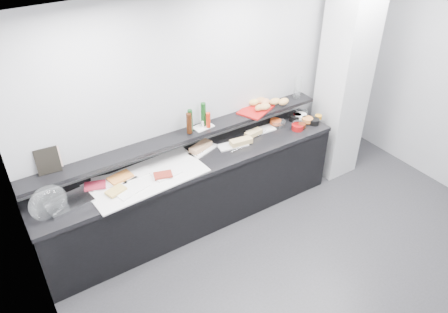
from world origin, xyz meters
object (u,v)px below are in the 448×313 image
condiment_tray (203,127)px  carafe (297,87)px  cloche_base (69,203)px  bread_tray (256,110)px  framed_print (48,161)px  sandwich_plate_mid (233,145)px

condiment_tray → carafe: bearing=-6.5°
cloche_base → carafe: (3.02, 0.19, 0.38)m
bread_tray → framed_print: bearing=154.8°
sandwich_plate_mid → framed_print: 2.03m
cloche_base → bread_tray: bearing=-3.2°
sandwich_plate_mid → carafe: (1.10, 0.18, 0.39)m
condiment_tray → bread_tray: bearing=-6.0°
bread_tray → condiment_tray: bearing=156.5°
condiment_tray → bread_tray: 0.74m
condiment_tray → bread_tray: (0.74, 0.00, 0.00)m
sandwich_plate_mid → condiment_tray: (-0.29, 0.18, 0.25)m
sandwich_plate_mid → cloche_base: bearing=-170.0°
cloche_base → carafe: size_ratio=1.41×
cloche_base → condiment_tray: size_ratio=1.83×
framed_print → bread_tray: bearing=4.5°
bread_tray → carafe: carafe is taller
cloche_base → condiment_tray: (1.63, 0.20, 0.24)m
bread_tray → carafe: bearing=-24.6°
framed_print → carafe: bearing=4.7°
cloche_base → sandwich_plate_mid: size_ratio=1.19×
condiment_tray → framed_print: bearing=171.4°
framed_print → condiment_tray: (1.69, -0.07, -0.12)m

